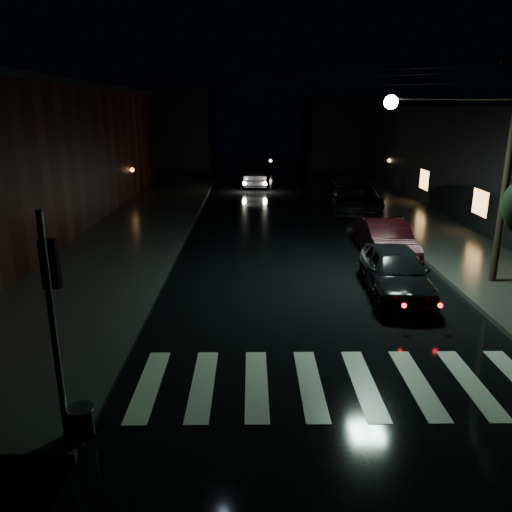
{
  "coord_description": "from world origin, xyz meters",
  "views": [
    {
      "loc": [
        1.09,
        -9.35,
        5.91
      ],
      "look_at": [
        1.23,
        5.18,
        1.6
      ],
      "focal_mm": 35.0,
      "sensor_mm": 36.0,
      "label": 1
    }
  ],
  "objects_px": {
    "parked_car_c": "(348,200)",
    "parked_car_d": "(359,198)",
    "parked_car_b": "(385,239)",
    "oncoming_car": "(257,176)",
    "parked_car_a": "(396,272)"
  },
  "relations": [
    {
      "from": "parked_car_b",
      "to": "parked_car_d",
      "type": "bearing_deg",
      "value": 83.65
    },
    {
      "from": "parked_car_a",
      "to": "oncoming_car",
      "type": "distance_m",
      "value": 24.25
    },
    {
      "from": "parked_car_c",
      "to": "parked_car_d",
      "type": "relative_size",
      "value": 0.88
    },
    {
      "from": "oncoming_car",
      "to": "parked_car_b",
      "type": "bearing_deg",
      "value": 108.79
    },
    {
      "from": "parked_car_c",
      "to": "oncoming_car",
      "type": "height_order",
      "value": "oncoming_car"
    },
    {
      "from": "parked_car_d",
      "to": "oncoming_car",
      "type": "height_order",
      "value": "oncoming_car"
    },
    {
      "from": "parked_car_c",
      "to": "parked_car_d",
      "type": "xyz_separation_m",
      "value": [
        0.77,
        0.45,
        0.06
      ]
    },
    {
      "from": "parked_car_b",
      "to": "oncoming_car",
      "type": "relative_size",
      "value": 0.95
    },
    {
      "from": "parked_car_a",
      "to": "oncoming_car",
      "type": "xyz_separation_m",
      "value": [
        -4.22,
        23.88,
        0.02
      ]
    },
    {
      "from": "oncoming_car",
      "to": "parked_car_d",
      "type": "bearing_deg",
      "value": 126.51
    },
    {
      "from": "parked_car_b",
      "to": "oncoming_car",
      "type": "xyz_separation_m",
      "value": [
        -4.99,
        19.66,
        0.04
      ]
    },
    {
      "from": "parked_car_d",
      "to": "parked_car_a",
      "type": "bearing_deg",
      "value": -90.19
    },
    {
      "from": "parked_car_a",
      "to": "oncoming_car",
      "type": "relative_size",
      "value": 0.94
    },
    {
      "from": "parked_car_a",
      "to": "parked_car_b",
      "type": "distance_m",
      "value": 4.29
    },
    {
      "from": "parked_car_a",
      "to": "parked_car_d",
      "type": "bearing_deg",
      "value": 86.1
    }
  ]
}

